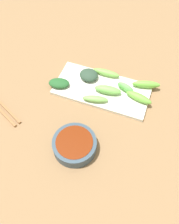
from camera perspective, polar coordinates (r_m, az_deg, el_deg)
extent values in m
cube|color=olive|center=(0.81, 0.22, 0.47)|extent=(2.10, 2.10, 0.02)
cylinder|color=#354755|center=(0.71, -3.54, -7.81)|extent=(0.13, 0.13, 0.04)
cylinder|color=maroon|center=(0.71, -3.57, -7.54)|extent=(0.11, 0.11, 0.03)
cube|color=silver|center=(0.84, 2.98, 5.33)|extent=(0.15, 0.33, 0.01)
ellipsoid|color=#245929|center=(0.84, -7.24, 6.79)|extent=(0.06, 0.08, 0.02)
ellipsoid|color=#6DB83E|center=(0.85, 13.29, 6.38)|extent=(0.05, 0.10, 0.03)
ellipsoid|color=#77B054|center=(0.80, 1.37, 3.09)|extent=(0.04, 0.09, 0.02)
ellipsoid|color=#63BB53|center=(0.83, 8.55, 5.72)|extent=(0.04, 0.07, 0.03)
ellipsoid|color=#2E4534|center=(0.86, -0.17, 8.75)|extent=(0.06, 0.07, 0.03)
ellipsoid|color=#6BB23E|center=(0.81, 11.61, 3.42)|extent=(0.05, 0.09, 0.03)
ellipsoid|color=#76B44B|center=(0.87, 3.97, 9.23)|extent=(0.03, 0.10, 0.02)
ellipsoid|color=#71B951|center=(0.82, 4.36, 5.24)|extent=(0.04, 0.09, 0.03)
cube|color=#936339|center=(0.87, -20.46, 2.21)|extent=(0.10, 0.21, 0.01)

